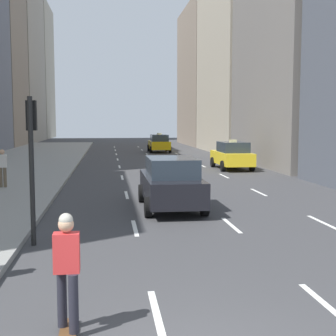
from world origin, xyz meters
name	(u,v)px	position (x,y,z in m)	size (l,w,h in m)	color
sidewalk_left	(17,166)	(-7.00, 27.00, 0.07)	(8.00, 66.00, 0.15)	gray
lane_markings	(167,171)	(2.60, 23.00, 0.01)	(5.72, 56.00, 0.01)	white
building_row_right	(286,0)	(12.00, 28.60, 11.75)	(6.00, 61.05, 29.90)	#4C515B
taxi_lead	(159,143)	(4.00, 40.28, 0.88)	(2.02, 4.40, 1.87)	yellow
taxi_second	(232,155)	(6.80, 23.57, 0.88)	(2.02, 4.40, 1.87)	yellow
sedan_black_near	(171,183)	(1.20, 10.78, 0.91)	(2.02, 4.58, 1.79)	black
skateboarder	(67,268)	(-1.52, 1.51, 0.96)	(0.36, 0.80, 1.75)	brown
pedestrian_far_walking	(2,166)	(-5.49, 15.95, 1.07)	(0.36, 0.22, 1.65)	brown
traffic_light_pole	(32,146)	(-2.75, 6.57, 2.41)	(0.24, 0.42, 3.60)	black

